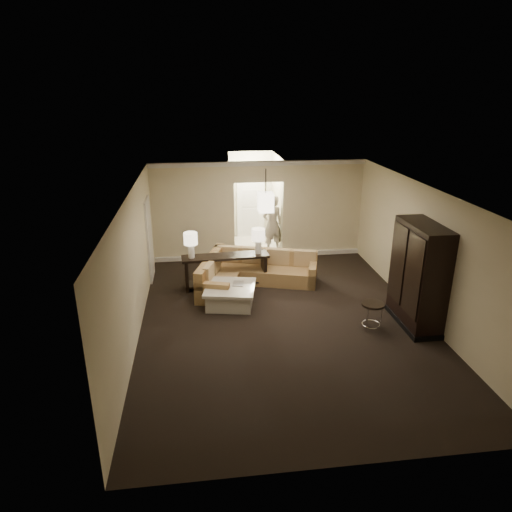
{
  "coord_description": "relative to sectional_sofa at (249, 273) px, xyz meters",
  "views": [
    {
      "loc": [
        -1.69,
        -8.48,
        4.71
      ],
      "look_at": [
        -0.44,
        1.2,
        1.07
      ],
      "focal_mm": 32.0,
      "sensor_mm": 36.0,
      "label": 1
    }
  ],
  "objects": [
    {
      "name": "drink_table",
      "position": [
        2.24,
        -2.55,
        0.1
      ],
      "size": [
        0.47,
        0.47,
        0.58
      ],
      "rotation": [
        0.0,
        0.0,
        -0.34
      ],
      "color": "black",
      "rests_on": "ground"
    },
    {
      "name": "pendant_light",
      "position": [
        0.51,
        0.68,
        1.63
      ],
      "size": [
        0.38,
        0.38,
        1.09
      ],
      "color": "black",
      "rests_on": "ceiling"
    },
    {
      "name": "person",
      "position": [
        0.96,
        2.31,
        0.65
      ],
      "size": [
        0.82,
        0.68,
        1.95
      ],
      "primitive_type": "imported",
      "rotation": [
        0.0,
        0.0,
        3.48
      ],
      "color": "beige",
      "rests_on": "ground"
    },
    {
      "name": "ground",
      "position": [
        0.51,
        -2.02,
        -0.32
      ],
      "size": [
        8.0,
        8.0,
        0.0
      ],
      "primitive_type": "plane",
      "color": "black",
      "rests_on": "ground"
    },
    {
      "name": "wall_left",
      "position": [
        -2.49,
        -2.02,
        1.08
      ],
      "size": [
        0.04,
        8.0,
        2.8
      ],
      "primitive_type": "cube",
      "color": "beige",
      "rests_on": "ground"
    },
    {
      "name": "wall_back",
      "position": [
        0.51,
        1.98,
        1.08
      ],
      "size": [
        6.0,
        0.04,
        2.8
      ],
      "primitive_type": "cube",
      "color": "beige",
      "rests_on": "ground"
    },
    {
      "name": "table_lamp_left",
      "position": [
        -1.41,
        -0.07,
        0.92
      ],
      "size": [
        0.33,
        0.33,
        0.63
      ],
      "color": "white",
      "rests_on": "console_table"
    },
    {
      "name": "console_table",
      "position": [
        -0.58,
        -0.02,
        0.17
      ],
      "size": [
        2.16,
        0.62,
        0.82
      ],
      "rotation": [
        0.0,
        0.0,
        0.06
      ],
      "color": "black",
      "rests_on": "ground"
    },
    {
      "name": "armoire",
      "position": [
        3.2,
        -2.43,
        0.72
      ],
      "size": [
        0.65,
        1.52,
        2.18
      ],
      "color": "black",
      "rests_on": "ground"
    },
    {
      "name": "wall_front",
      "position": [
        0.51,
        -6.02,
        1.08
      ],
      "size": [
        6.0,
        0.04,
        2.8
      ],
      "primitive_type": "cube",
      "color": "beige",
      "rests_on": "ground"
    },
    {
      "name": "coffee_table",
      "position": [
        -0.55,
        -1.04,
        -0.09
      ],
      "size": [
        1.3,
        1.3,
        0.47
      ],
      "rotation": [
        0.0,
        0.0,
        -0.19
      ],
      "color": "beige",
      "rests_on": "ground"
    },
    {
      "name": "foyer",
      "position": [
        0.51,
        3.33,
        0.98
      ],
      "size": [
        1.44,
        2.02,
        2.8
      ],
      "color": "beige",
      "rests_on": "ground"
    },
    {
      "name": "crown_molding",
      "position": [
        0.51,
        1.93,
        2.41
      ],
      "size": [
        6.0,
        0.1,
        0.12
      ],
      "primitive_type": "cube",
      "color": "silver",
      "rests_on": "wall_back"
    },
    {
      "name": "ceiling",
      "position": [
        0.51,
        -2.02,
        2.48
      ],
      "size": [
        6.0,
        8.0,
        0.02
      ],
      "primitive_type": "cube",
      "color": "silver",
      "rests_on": "wall_back"
    },
    {
      "name": "wall_right",
      "position": [
        3.51,
        -2.02,
        1.08
      ],
      "size": [
        0.04,
        8.0,
        2.8
      ],
      "primitive_type": "cube",
      "color": "beige",
      "rests_on": "ground"
    },
    {
      "name": "table_lamp_right",
      "position": [
        0.24,
        0.04,
        0.92
      ],
      "size": [
        0.33,
        0.33,
        0.63
      ],
      "color": "white",
      "rests_on": "console_table"
    },
    {
      "name": "side_door",
      "position": [
        -2.46,
        0.78,
        0.73
      ],
      "size": [
        0.05,
        0.9,
        2.1
      ],
      "primitive_type": "cube",
      "color": "white",
      "rests_on": "ground"
    },
    {
      "name": "sectional_sofa",
      "position": [
        0.0,
        0.0,
        0.0
      ],
      "size": [
        3.17,
        2.29,
        0.81
      ],
      "rotation": [
        0.0,
        0.0,
        -0.3
      ],
      "color": "brown",
      "rests_on": "ground"
    },
    {
      "name": "baseboard",
      "position": [
        0.51,
        1.93,
        -0.26
      ],
      "size": [
        6.0,
        0.1,
        0.12
      ],
      "primitive_type": "cube",
      "color": "silver",
      "rests_on": "ground"
    }
  ]
}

